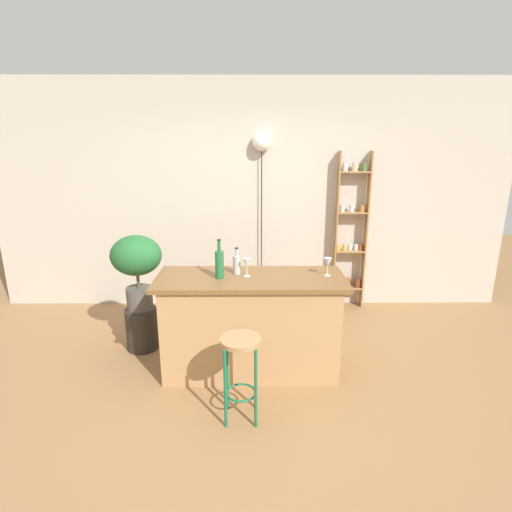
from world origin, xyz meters
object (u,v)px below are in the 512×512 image
plant_stool (142,329)px  wine_glass_left (328,263)px  bottle_spirits_clear (237,264)px  pendant_globe_light (262,143)px  bottle_olive_oil (219,264)px  spice_shelf (351,233)px  wine_glass_center (247,264)px  potted_plant (137,262)px  bar_stool (241,360)px

plant_stool → wine_glass_left: bearing=-11.4°
bottle_spirits_clear → pendant_globe_light: size_ratio=0.11×
bottle_spirits_clear → bottle_olive_oil: bearing=-139.3°
spice_shelf → wine_glass_center: size_ratio=11.96×
plant_stool → bottle_olive_oil: bearing=-26.6°
potted_plant → bottle_olive_oil: size_ratio=2.18×
spice_shelf → potted_plant: 2.61m
bar_stool → potted_plant: 1.58m
spice_shelf → wine_glass_left: 1.58m
potted_plant → spice_shelf: bearing=25.3°
plant_stool → potted_plant: 0.71m
spice_shelf → potted_plant: size_ratio=2.57×
plant_stool → bottle_olive_oil: 1.26m
spice_shelf → bottle_spirits_clear: 1.96m
potted_plant → wine_glass_center: (1.08, -0.38, 0.10)m
potted_plant → bottle_olive_oil: bottle_olive_oil is taller
plant_stool → wine_glass_center: size_ratio=2.62×
bottle_olive_oil → bottle_spirits_clear: (0.14, 0.12, -0.04)m
spice_shelf → bottle_spirits_clear: bearing=-133.9°
bottle_olive_oil → plant_stool: bearing=153.4°
bar_stool → wine_glass_left: 1.18m
bar_stool → pendant_globe_light: size_ratio=0.31×
plant_stool → wine_glass_left: size_ratio=2.62×
bottle_spirits_clear → wine_glass_left: bearing=-4.4°
plant_stool → wine_glass_left: (1.80, -0.36, 0.81)m
potted_plant → pendant_globe_light: bearing=42.5°
spice_shelf → pendant_globe_light: pendant_globe_light is taller
potted_plant → wine_glass_left: potted_plant is taller
potted_plant → bottle_spirits_clear: potted_plant is taller
bottle_spirits_clear → pendant_globe_light: 1.80m
plant_stool → potted_plant: potted_plant is taller
bottle_olive_oil → wine_glass_left: (0.95, 0.06, -0.02)m
bar_stool → bottle_spirits_clear: size_ratio=2.77×
pendant_globe_light → plant_stool: bearing=-137.5°
plant_stool → pendant_globe_light: size_ratio=0.20×
plant_stool → wine_glass_left: 2.01m
plant_stool → bottle_olive_oil: bottle_olive_oil is taller
wine_glass_center → plant_stool: bearing=160.8°
plant_stool → potted_plant: (0.00, 0.00, 0.71)m
wine_glass_left → wine_glass_center: bearing=-178.9°
wine_glass_left → bottle_olive_oil: bearing=-176.3°
plant_stool → wine_glass_center: (1.08, -0.38, 0.81)m
potted_plant → pendant_globe_light: size_ratio=0.35×
plant_stool → pendant_globe_light: bearing=42.5°
spice_shelf → wine_glass_center: spice_shelf is taller
bottle_spirits_clear → wine_glass_center: bearing=-39.9°
plant_stool → bottle_spirits_clear: 1.30m
bottle_olive_oil → wine_glass_left: bottle_olive_oil is taller
potted_plant → wine_glass_left: 1.84m
bottle_olive_oil → wine_glass_center: bearing=11.6°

